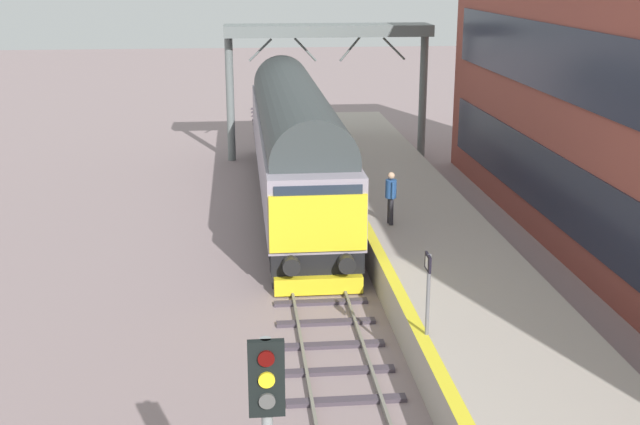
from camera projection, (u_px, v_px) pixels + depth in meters
name	position (u px, v px, depth m)	size (l,w,h in m)	color
ground_plane	(314.00, 277.00, 23.86)	(140.00, 140.00, 0.00)	gray
track_main	(314.00, 276.00, 23.84)	(2.50, 60.00, 0.15)	slate
station_platform	(437.00, 257.00, 24.06)	(4.00, 44.00, 1.01)	#AFA499
diesel_locomotive	(294.00, 138.00, 30.69)	(2.74, 18.71, 4.68)	black
platform_number_sign	(428.00, 282.00, 17.46)	(0.10, 0.44, 1.84)	slate
waiting_passenger	(391.00, 193.00, 25.16)	(0.37, 0.51, 1.64)	#2E2D34
overhead_footbridge	(328.00, 40.00, 37.12)	(9.30, 2.00, 6.12)	slate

